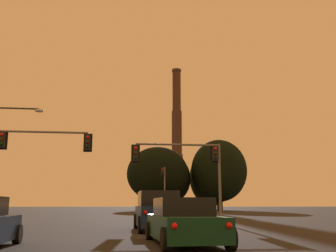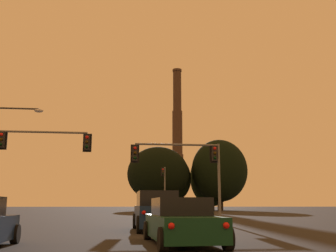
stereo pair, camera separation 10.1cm
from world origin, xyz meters
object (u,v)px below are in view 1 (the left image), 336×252
traffic_light_overhead_left (29,151)px  smokestack (177,152)px  traffic_light_far_right (164,183)px  traffic_light_overhead_right (189,161)px  sedan_right_lane_second (184,222)px  suv_right_lane_front (158,211)px  street_lamp (1,149)px

traffic_light_overhead_left → smokestack: 107.18m
traffic_light_far_right → smokestack: 76.50m
traffic_light_overhead_left → traffic_light_overhead_right: bearing=-0.9°
sedan_right_lane_second → traffic_light_overhead_left: traffic_light_overhead_left is taller
traffic_light_overhead_right → traffic_light_far_right: size_ratio=0.95×
traffic_light_overhead_right → traffic_light_far_right: bearing=87.2°
traffic_light_overhead_left → traffic_light_far_right: bearing=67.8°
suv_right_lane_front → traffic_light_overhead_right: traffic_light_overhead_right is taller
suv_right_lane_front → traffic_light_overhead_right: size_ratio=0.79×
sedan_right_lane_second → traffic_light_far_right: traffic_light_far_right is taller
traffic_light_overhead_right → suv_right_lane_front: bearing=-111.9°
sedan_right_lane_second → traffic_light_overhead_right: 14.31m
traffic_light_far_right → smokestack: (12.35, 74.09, 14.52)m
suv_right_lane_front → traffic_light_far_right: traffic_light_far_right is taller
sedan_right_lane_second → traffic_light_overhead_left: 16.46m
sedan_right_lane_second → traffic_light_overhead_right: bearing=76.9°
sedan_right_lane_second → smokestack: smokestack is taller
suv_right_lane_front → sedan_right_lane_second: suv_right_lane_front is taller
traffic_light_overhead_left → street_lamp: street_lamp is taller
traffic_light_far_right → smokestack: smokestack is taller
smokestack → traffic_light_far_right: bearing=-99.5°
street_lamp → traffic_light_overhead_right: bearing=-7.6°
traffic_light_overhead_left → smokestack: smokestack is taller
suv_right_lane_front → street_lamp: (-10.02, 8.56, 4.08)m
traffic_light_overhead_right → smokestack: (13.77, 103.58, 14.66)m
suv_right_lane_front → traffic_light_overhead_left: (-7.82, 7.02, 3.76)m
suv_right_lane_front → smokestack: smokestack is taller
traffic_light_overhead_left → street_lamp: size_ratio=0.78×
sedan_right_lane_second → traffic_light_far_right: bearing=82.3°
traffic_light_overhead_left → smokestack: (24.35, 103.42, 14.12)m
traffic_light_overhead_right → traffic_light_overhead_left: size_ratio=0.99×
street_lamp → smokestack: smokestack is taller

